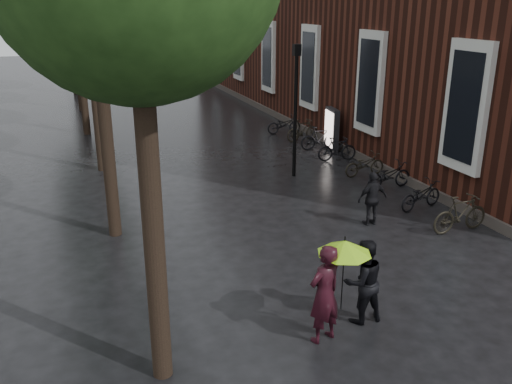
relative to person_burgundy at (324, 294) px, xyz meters
name	(u,v)px	position (x,y,z in m)	size (l,w,h in m)	color
ground	(406,357)	(1.11, -0.97, -0.93)	(120.00, 120.00, 0.00)	black
person_burgundy	(324,294)	(0.00, 0.00, 0.00)	(0.68, 0.44, 1.86)	black
person_black	(363,281)	(0.97, 0.32, -0.10)	(0.81, 0.63, 1.66)	black
lime_umbrella	(345,247)	(0.40, 0.10, 0.79)	(0.97, 0.97, 1.44)	black
pedestrian_walking	(372,199)	(3.64, 4.34, -0.18)	(0.87, 0.36, 1.49)	black
parked_bicycles	(353,158)	(5.68, 8.98, -0.47)	(1.96, 12.50, 1.02)	black
ad_lightbox	(332,129)	(6.22, 11.66, -0.07)	(0.26, 1.14, 1.71)	black
lamp_post	(296,98)	(3.42, 9.03, 1.77)	(0.23, 0.23, 4.45)	black
cycle_sign	(92,89)	(-2.55, 17.89, 1.11)	(0.16, 0.56, 3.08)	#262628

